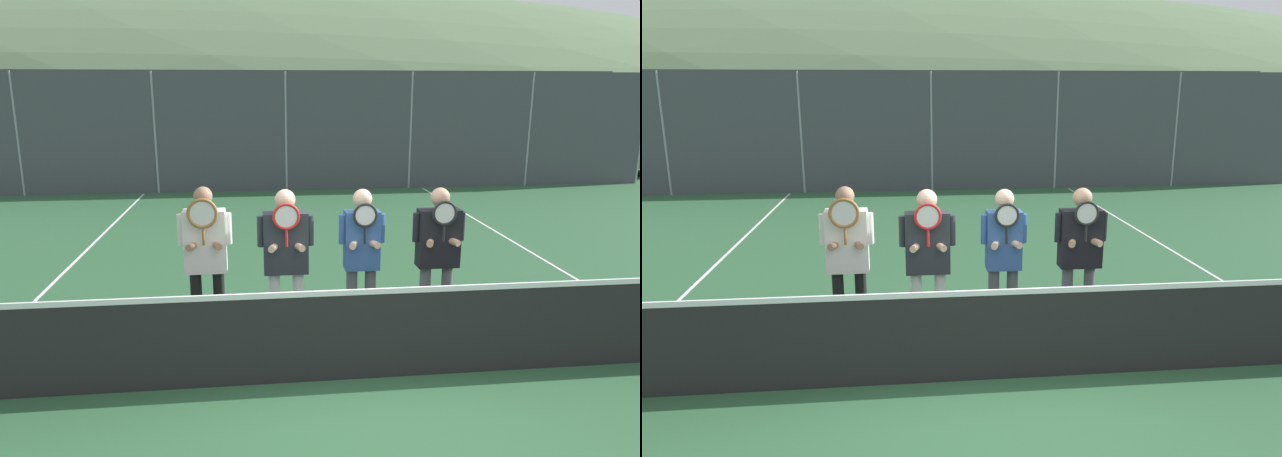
{
  "view_description": "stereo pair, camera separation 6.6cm",
  "coord_description": "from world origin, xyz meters",
  "views": [
    {
      "loc": [
        -0.92,
        -5.24,
        2.91
      ],
      "look_at": [
        -0.18,
        1.13,
        1.32
      ],
      "focal_mm": 32.0,
      "sensor_mm": 36.0,
      "label": 1
    },
    {
      "loc": [
        -0.85,
        -5.25,
        2.91
      ],
      "look_at": [
        -0.18,
        1.13,
        1.32
      ],
      "focal_mm": 32.0,
      "sensor_mm": 36.0,
      "label": 2
    }
  ],
  "objects": [
    {
      "name": "hill_distant",
      "position": [
        0.0,
        51.25,
        0.0
      ],
      "size": [
        112.92,
        62.73,
        21.96
      ],
      "color": "#5B7551",
      "rests_on": "ground_plane"
    },
    {
      "name": "fence_back",
      "position": [
        -0.0,
        11.17,
        1.68
      ],
      "size": [
        21.92,
        0.06,
        3.35
      ],
      "color": "gray",
      "rests_on": "ground_plane"
    },
    {
      "name": "car_left_of_center",
      "position": [
        -1.26,
        13.09,
        0.93
      ],
      "size": [
        4.64,
        2.07,
        1.82
      ],
      "color": "maroon",
      "rests_on": "ground_plane"
    },
    {
      "name": "court_line_right_sideline",
      "position": [
        4.04,
        3.0,
        0.0
      ],
      "size": [
        0.05,
        16.0,
        0.01
      ],
      "primitive_type": "cube",
      "color": "white",
      "rests_on": "ground_plane"
    },
    {
      "name": "clubhouse_building",
      "position": [
        1.33,
        17.46,
        1.76
      ],
      "size": [
        21.38,
        5.5,
        3.49
      ],
      "color": "beige",
      "rests_on": "ground_plane"
    },
    {
      "name": "car_far_left",
      "position": [
        -6.32,
        13.2,
        0.92
      ],
      "size": [
        4.6,
        1.94,
        1.81
      ],
      "color": "#285638",
      "rests_on": "ground_plane"
    },
    {
      "name": "court_line_left_sideline",
      "position": [
        -4.04,
        3.0,
        0.0
      ],
      "size": [
        0.05,
        16.0,
        0.01
      ],
      "primitive_type": "cube",
      "color": "white",
      "rests_on": "ground_plane"
    },
    {
      "name": "car_center",
      "position": [
        3.85,
        13.21,
        0.87
      ],
      "size": [
        4.69,
        1.98,
        1.69
      ],
      "color": "slate",
      "rests_on": "ground_plane"
    },
    {
      "name": "tennis_net",
      "position": [
        0.0,
        0.0,
        0.5
      ],
      "size": [
        10.85,
        0.09,
        1.07
      ],
      "color": "gray",
      "rests_on": "ground_plane"
    },
    {
      "name": "player_rightmost",
      "position": [
        1.19,
        0.97,
        1.08
      ],
      "size": [
        0.62,
        0.34,
        1.8
      ],
      "color": "#56565B",
      "rests_on": "ground_plane"
    },
    {
      "name": "ground_plane",
      "position": [
        0.0,
        0.0,
        0.0
      ],
      "size": [
        120.0,
        120.0,
        0.0
      ],
      "primitive_type": "plane",
      "color": "#2D5B38"
    },
    {
      "name": "car_right_of_center",
      "position": [
        8.82,
        13.36,
        0.88
      ],
      "size": [
        4.38,
        1.96,
        1.7
      ],
      "color": "black",
      "rests_on": "ground_plane"
    },
    {
      "name": "player_leftmost",
      "position": [
        -1.49,
        0.98,
        1.11
      ],
      "size": [
        0.6,
        0.34,
        1.87
      ],
      "color": "black",
      "rests_on": "ground_plane"
    },
    {
      "name": "player_center_left",
      "position": [
        -0.6,
        0.89,
        1.1
      ],
      "size": [
        0.63,
        0.34,
        1.83
      ],
      "color": "white",
      "rests_on": "ground_plane"
    },
    {
      "name": "player_center_right",
      "position": [
        0.29,
        0.98,
        1.06
      ],
      "size": [
        0.53,
        0.34,
        1.8
      ],
      "color": "#56565B",
      "rests_on": "ground_plane"
    }
  ]
}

